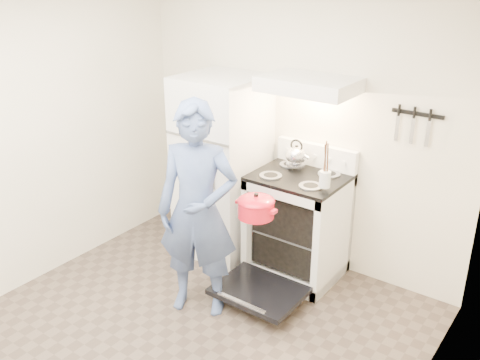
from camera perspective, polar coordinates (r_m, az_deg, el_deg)
name	(u,v)px	position (r m, az deg, el deg)	size (l,w,h in m)	color
floor	(165,351)	(4.12, -7.99, -17.61)	(3.60, 3.60, 0.00)	#504439
back_wall	(297,127)	(4.80, 6.12, 5.60)	(3.20, 0.02, 2.50)	silver
refrigerator	(222,167)	(4.96, -1.91, 1.40)	(0.70, 0.70, 1.70)	white
stove_body	(297,227)	(4.73, 6.15, -5.01)	(0.76, 0.65, 0.92)	white
cooktop	(300,177)	(4.53, 6.40, 0.31)	(0.76, 0.65, 0.03)	black
backsplash	(317,155)	(4.73, 8.19, 2.66)	(0.76, 0.07, 0.20)	white
oven_door	(259,291)	(4.47, 2.05, -11.73)	(0.70, 0.54, 0.04)	black
oven_rack	(297,229)	(4.74, 6.14, -5.23)	(0.60, 0.52, 0.01)	gray
range_hood	(309,84)	(4.37, 7.34, 10.07)	(0.76, 0.50, 0.12)	white
knife_strip	(418,114)	(4.31, 18.42, 6.72)	(0.40, 0.02, 0.03)	black
pizza_stone	(297,224)	(4.79, 6.12, -4.74)	(0.35, 0.35, 0.02)	#997551
tea_kettle	(296,154)	(4.62, 6.01, 2.73)	(0.22, 0.18, 0.27)	silver
utensil_jar	(325,179)	(4.23, 9.05, 0.09)	(0.09, 0.09, 0.13)	silver
person	(198,211)	(4.09, -4.53, -3.33)	(0.63, 0.41, 1.72)	navy
dutch_oven	(256,209)	(4.07, 1.71, -3.08)	(0.35, 0.28, 0.23)	red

